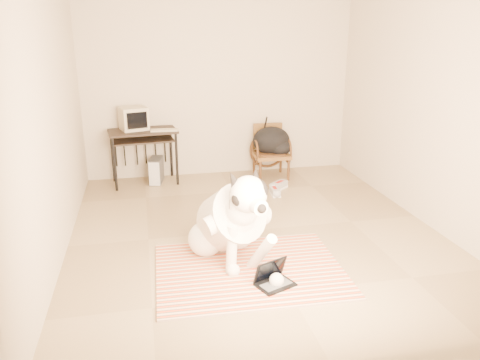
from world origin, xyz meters
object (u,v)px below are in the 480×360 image
object	(u,v)px
crt_monitor	(134,118)
backpack	(273,142)
dog	(231,221)
computer_desk	(143,138)
laptop	(273,278)
rattan_chair	(270,151)
pc_tower	(156,170)

from	to	relation	value
crt_monitor	backpack	size ratio (longest dim) A/B	0.78
dog	computer_desk	bearing A→B (deg)	106.66
laptop	rattan_chair	xyz separation A→B (m)	(0.82, 3.09, 0.32)
laptop	computer_desk	bearing A→B (deg)	108.45
pc_tower	rattan_chair	world-z (taller)	rattan_chair
dog	rattan_chair	size ratio (longest dim) A/B	1.72
dog	laptop	bearing A→B (deg)	-63.62
dog	computer_desk	size ratio (longest dim) A/B	1.36
laptop	backpack	bearing A→B (deg)	74.52
dog	pc_tower	distance (m)	2.68
crt_monitor	dog	bearing A→B (deg)	-71.60
dog	crt_monitor	distance (m)	2.86
crt_monitor	pc_tower	world-z (taller)	crt_monitor
laptop	backpack	xyz separation A→B (m)	(0.84, 3.05, 0.47)
laptop	crt_monitor	distance (m)	3.52
crt_monitor	backpack	bearing A→B (deg)	-4.69
computer_desk	backpack	xyz separation A→B (m)	(1.89, -0.09, -0.13)
laptop	pc_tower	xyz separation A→B (m)	(-0.89, 3.15, 0.11)
rattan_chair	laptop	bearing A→B (deg)	-104.87
crt_monitor	rattan_chair	distance (m)	2.06
dog	computer_desk	distance (m)	2.71
rattan_chair	backpack	size ratio (longest dim) A/B	1.39
dog	backpack	world-z (taller)	dog
laptop	computer_desk	distance (m)	3.36
laptop	dog	bearing A→B (deg)	116.38
pc_tower	computer_desk	bearing A→B (deg)	-176.37
computer_desk	backpack	distance (m)	1.90
dog	backpack	bearing A→B (deg)	65.93
rattan_chair	crt_monitor	bearing A→B (deg)	176.48
laptop	crt_monitor	xyz separation A→B (m)	(-1.16, 3.21, 0.87)
computer_desk	backpack	size ratio (longest dim) A/B	1.77
pc_tower	backpack	distance (m)	1.77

